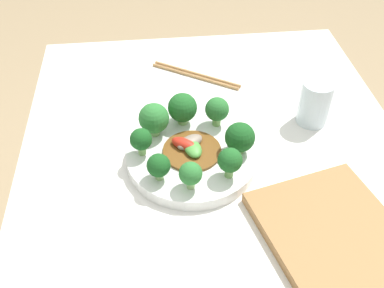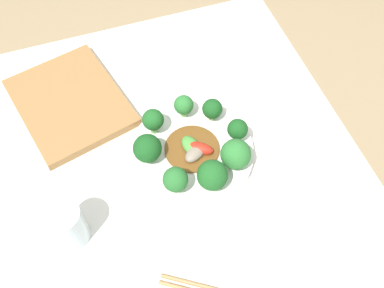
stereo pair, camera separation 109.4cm
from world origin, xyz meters
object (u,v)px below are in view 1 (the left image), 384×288
Objects in this scene: broccoli_north at (141,140)px; broccoli_south at (240,138)px; broccoli_southeast at (217,110)px; broccoli_west at (191,174)px; drinking_glass at (315,103)px; stirfry_center at (190,147)px; broccoli_east at (182,108)px; chopsticks at (196,75)px; broccoli_southwest at (230,161)px; broccoli_northwest at (159,166)px; plate at (192,156)px; broccoli_northeast at (154,119)px; cutting_board at (337,239)px.

broccoli_south is (-0.01, -0.18, 0.00)m from broccoli_north.
broccoli_southeast is 1.15× the size of broccoli_west.
drinking_glass is (0.10, -0.17, -0.01)m from broccoli_south.
broccoli_west is 0.49× the size of stirfry_center.
chopsticks is (0.19, -0.05, -0.06)m from broccoli_east.
broccoli_south reaches higher than broccoli_southwest.
broccoli_northwest is 0.36m from drinking_glass.
broccoli_southwest is (-0.07, -0.06, 0.05)m from plate.
broccoli_northeast is 0.12m from broccoli_northwest.
broccoli_northwest is 0.55× the size of drinking_glass.
drinking_glass is (0.16, -0.20, -0.01)m from broccoli_southwest.
broccoli_northwest is at bearing 137.85° from broccoli_southeast.
broccoli_north is 0.18m from broccoli_south.
broccoli_east is 1.28× the size of broccoli_northwest.
cutting_board is (-0.28, -0.15, -0.05)m from broccoli_southeast.
broccoli_north is at bearing 154.23° from broccoli_northeast.
broccoli_north is 0.18× the size of cutting_board.
plate is at bearing 40.59° from broccoli_southwest.
plate is 1.24× the size of chopsticks.
broccoli_south is at bearing -98.28° from stirfry_center.
broccoli_west is 0.18× the size of cutting_board.
chopsticks is at bearing 9.24° from broccoli_south.
broccoli_east is at bearing -0.89° from broccoli_west.
broccoli_east is at bearing 165.83° from chopsticks.
chopsticks is at bearing 49.47° from drinking_glass.
broccoli_southwest reaches higher than cutting_board.
broccoli_northwest is (-0.06, 0.06, 0.04)m from plate.
broccoli_northwest is 0.82× the size of broccoli_south.
broccoli_west is 0.27× the size of chopsticks.
broccoli_southwest is 0.26m from drinking_glass.
stirfry_center is 0.28m from chopsticks.
broccoli_northwest is 0.06m from broccoli_west.
broccoli_northeast reaches higher than broccoli_northwest.
broccoli_northwest is 0.97× the size of broccoli_west.
chopsticks is at bearing -8.71° from stirfry_center.
broccoli_northeast reaches higher than broccoli_east.
plate is at bearing 142.34° from broccoli_southeast.
broccoli_west is at bearing -139.07° from broccoli_north.
broccoli_west reaches higher than chopsticks.
broccoli_southeast is at bearing -83.28° from broccoli_northeast.
broccoli_southwest is at bearing 154.17° from broccoli_south.
plate is at bearing -148.81° from stirfry_center.
stirfry_center is (0.07, 0.06, -0.03)m from broccoli_southwest.
broccoli_northwest is at bearing 136.33° from stirfry_center.
broccoli_northwest is at bearing 108.82° from broccoli_south.
plate is 0.10m from broccoli_southwest.
stirfry_center is at bearing 44.70° from cutting_board.
broccoli_southeast is 1.19× the size of broccoli_northwest.
cutting_board is (-0.12, -0.22, -0.05)m from broccoli_west.
stirfry_center is at bearing 81.72° from broccoli_south.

